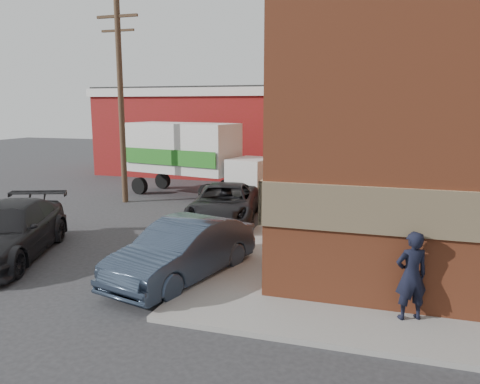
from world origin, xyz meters
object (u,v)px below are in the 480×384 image
Objects in this scene: utility_pole at (121,99)px; suv_b at (7,232)px; sedan at (183,250)px; box_truck at (194,155)px; suv_a at (225,204)px; man at (411,276)px; warehouse at (230,130)px.

suv_b is (1.05, -8.28, -3.94)m from utility_pole.
box_truck is at bearing 125.86° from sedan.
box_truck is (1.47, 10.63, 1.28)m from suv_b.
sedan reaches higher than suv_a.
utility_pole is 4.84× the size of man.
suv_b reaches higher than sedan.
box_truck is (1.03, -8.65, -0.74)m from warehouse.
box_truck is (-3.20, 4.59, 1.35)m from suv_a.
man reaches higher than suv_a.
suv_a is (-6.48, 7.01, -0.32)m from man.
utility_pole is at bearing -97.77° from warehouse.
warehouse is at bearing 95.96° from suv_a.
man is 15.14m from box_truck.
utility_pole is 4.36m from box_truck.
warehouse is 14.05m from suv_a.
utility_pole reaches higher than sedan.
warehouse is at bearing 108.62° from box_truck.
warehouse is at bearing -87.04° from man.
utility_pole is at bearing 143.41° from sedan.
suv_b is at bearing -165.56° from sedan.
suv_b is at bearing -29.87° from man.
box_truck is (2.53, 2.35, -2.67)m from utility_pole.
warehouse is 2.95× the size of suv_b.
warehouse reaches higher than man.
suv_a is 0.69× the size of box_truck.
utility_pole reaches higher than warehouse.
suv_a is at bearing -21.36° from utility_pole.
warehouse is 3.50× the size of sedan.
sedan is at bearing -34.92° from man.
suv_a is 7.63m from suv_b.
suv_a is 5.75m from box_truck.
utility_pole is at bearing -125.17° from box_truck.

